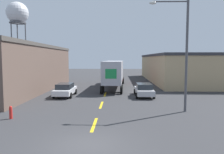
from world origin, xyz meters
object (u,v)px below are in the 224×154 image
(parked_car_right_mid, at_px, (144,90))
(parked_car_left_far, at_px, (65,89))
(water_tower, at_px, (17,14))
(fire_hydrant, at_px, (11,112))
(semi_truck, at_px, (114,72))
(street_lamp, at_px, (182,48))

(parked_car_right_mid, relative_size, parked_car_left_far, 1.00)
(water_tower, height_order, fire_hydrant, water_tower)
(semi_truck, bearing_deg, parked_car_right_mid, -62.32)
(semi_truck, height_order, fire_hydrant, semi_truck)
(parked_car_right_mid, xyz_separation_m, parked_car_left_far, (-9.01, -0.10, 0.00))
(semi_truck, relative_size, street_lamp, 1.55)
(fire_hydrant, bearing_deg, parked_car_left_far, 80.28)
(parked_car_right_mid, xyz_separation_m, water_tower, (-30.13, 34.55, 15.56))
(parked_car_left_far, bearing_deg, street_lamp, -31.99)
(semi_truck, xyz_separation_m, parked_car_right_mid, (3.52, -7.44, -1.59))
(fire_hydrant, bearing_deg, water_tower, 113.83)
(parked_car_right_mid, height_order, water_tower, water_tower)
(water_tower, relative_size, street_lamp, 2.18)
(parked_car_left_far, xyz_separation_m, fire_hydrant, (-1.63, -9.48, -0.31))
(fire_hydrant, bearing_deg, street_lamp, 11.08)
(parked_car_right_mid, xyz_separation_m, street_lamp, (2.16, -7.08, 4.41))
(parked_car_right_mid, relative_size, street_lamp, 0.51)
(semi_truck, xyz_separation_m, street_lamp, (5.67, -14.52, 2.83))
(parked_car_left_far, bearing_deg, semi_truck, 53.92)
(street_lamp, xyz_separation_m, fire_hydrant, (-12.79, -2.51, -4.72))
(fire_hydrant, bearing_deg, semi_truck, 67.30)
(water_tower, bearing_deg, fire_hydrant, -66.17)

